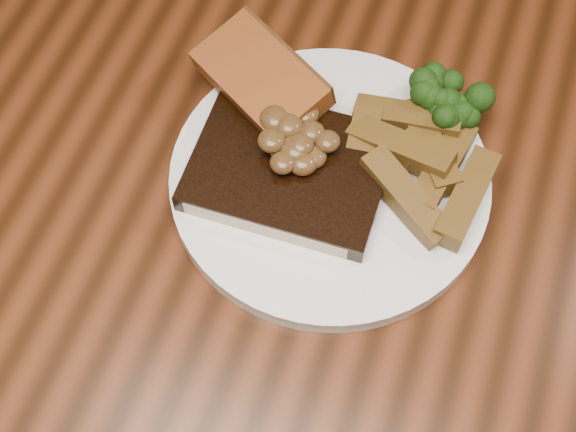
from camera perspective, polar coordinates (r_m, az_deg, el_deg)
name	(u,v)px	position (r m, az deg, el deg)	size (l,w,h in m)	color
dining_table	(299,291)	(0.73, 0.78, -5.34)	(1.60, 0.90, 0.75)	#4F230F
plate	(329,180)	(0.67, 2.97, 2.56)	(0.26, 0.26, 0.01)	white
steak	(289,170)	(0.65, 0.09, 3.28)	(0.16, 0.12, 0.02)	black
steak_bone	(267,227)	(0.63, -1.52, -0.79)	(0.13, 0.01, 0.02)	beige
mushroom_pile	(295,147)	(0.63, 0.50, 4.95)	(0.08, 0.08, 0.03)	#513919
garlic_bread	(261,94)	(0.69, -1.92, 8.69)	(0.11, 0.06, 0.02)	brown
potato_wedges	(419,175)	(0.66, 9.31, 2.91)	(0.12, 0.12, 0.02)	brown
broccoli_cluster	(445,113)	(0.68, 11.12, 7.17)	(0.07, 0.07, 0.04)	#1A3B0D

